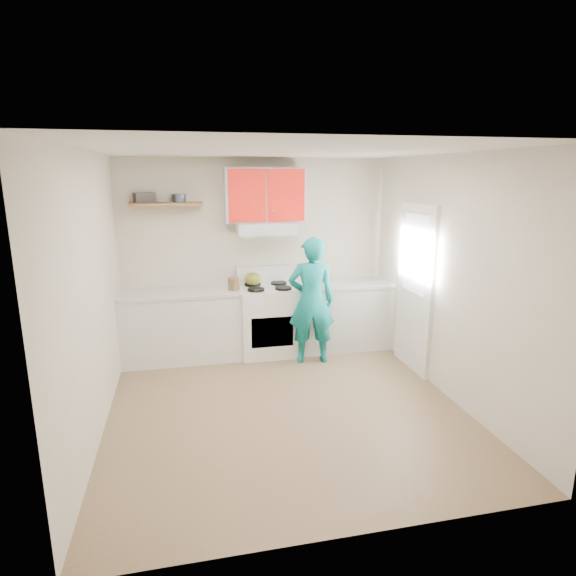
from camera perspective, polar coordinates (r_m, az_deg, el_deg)
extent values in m
plane|color=brown|center=(5.17, -0.32, -14.00)|extent=(3.80, 3.80, 0.00)
cube|color=white|center=(4.59, -0.37, 16.14)|extent=(3.60, 3.80, 0.04)
cube|color=beige|center=(6.55, -3.83, 3.92)|extent=(3.60, 0.04, 2.60)
cube|color=beige|center=(2.97, 7.44, -8.20)|extent=(3.60, 0.04, 2.60)
cube|color=beige|center=(4.69, -22.38, -0.96)|extent=(0.04, 3.80, 2.60)
cube|color=beige|center=(5.38, 18.77, 1.10)|extent=(0.04, 3.80, 2.60)
cube|color=white|center=(6.02, 14.97, -0.05)|extent=(0.05, 0.85, 2.05)
cube|color=white|center=(5.92, 14.99, 3.94)|extent=(0.01, 0.55, 0.95)
cube|color=silver|center=(6.39, -12.59, -4.49)|extent=(1.52, 0.60, 0.90)
cube|color=silver|center=(6.72, 6.34, -3.33)|extent=(1.32, 0.60, 0.90)
cube|color=white|center=(6.45, -2.40, -3.90)|extent=(0.76, 0.65, 0.92)
cube|color=silver|center=(6.29, -2.68, 7.17)|extent=(0.76, 0.44, 0.15)
cube|color=red|center=(6.32, -2.81, 11.06)|extent=(1.02, 0.33, 0.70)
cube|color=brown|center=(6.25, -14.36, 9.72)|extent=(0.90, 0.30, 0.04)
cube|color=#3D3638|center=(6.28, -16.79, 10.33)|extent=(0.29, 0.24, 0.13)
cylinder|color=#333D4C|center=(6.28, -12.93, 10.45)|extent=(0.20, 0.20, 0.10)
ellipsoid|color=olive|center=(6.41, -4.24, 1.07)|extent=(0.29, 0.29, 0.18)
cylinder|color=brown|center=(6.21, -6.53, 0.39)|extent=(0.17, 0.17, 0.18)
cube|color=olive|center=(6.39, 3.45, 0.10)|extent=(0.30, 0.23, 0.02)
cube|color=#B41312|center=(6.74, 10.23, 0.56)|extent=(0.36, 0.33, 0.01)
imported|color=#0D7775|center=(6.06, 2.83, -1.52)|extent=(0.64, 0.46, 1.64)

